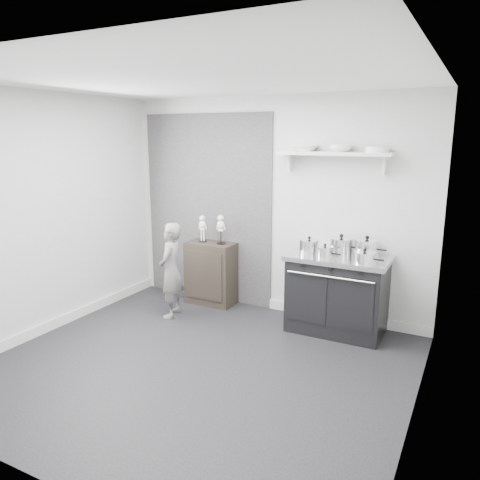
{
  "coord_description": "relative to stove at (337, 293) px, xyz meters",
  "views": [
    {
      "loc": [
        2.33,
        -3.55,
        2.22
      ],
      "look_at": [
        -0.01,
        0.95,
        1.08
      ],
      "focal_mm": 35.0,
      "sensor_mm": 36.0,
      "label": 1
    }
  ],
  "objects": [
    {
      "name": "ground",
      "position": [
        -0.97,
        -1.48,
        -0.45
      ],
      "size": [
        4.0,
        4.0,
        0.0
      ],
      "primitive_type": "plane",
      "color": "black",
      "rests_on": "ground"
    },
    {
      "name": "room_shell",
      "position": [
        -1.06,
        -1.33,
        1.18
      ],
      "size": [
        4.02,
        3.62,
        2.71
      ],
      "color": "#B8B8B6",
      "rests_on": "ground"
    },
    {
      "name": "pot_front_center",
      "position": [
        -0.11,
        -0.18,
        0.51
      ],
      "size": [
        0.27,
        0.18,
        0.16
      ],
      "color": "silver",
      "rests_on": "stove"
    },
    {
      "name": "bowl_small",
      "position": [
        -0.09,
        0.19,
        1.63
      ],
      "size": [
        0.25,
        0.25,
        0.08
      ],
      "primitive_type": "imported",
      "color": "white",
      "rests_on": "wall_shelf"
    },
    {
      "name": "bowl_large",
      "position": [
        -0.5,
        0.19,
        1.62
      ],
      "size": [
        0.28,
        0.28,
        0.07
      ],
      "primitive_type": "imported",
      "color": "white",
      "rests_on": "wall_shelf"
    },
    {
      "name": "pot_front_right",
      "position": [
        0.33,
        -0.2,
        0.51
      ],
      "size": [
        0.32,
        0.23,
        0.16
      ],
      "color": "silver",
      "rests_on": "stove"
    },
    {
      "name": "child",
      "position": [
        -1.95,
        -0.51,
        0.14
      ],
      "size": [
        0.39,
        0.49,
        1.19
      ],
      "primitive_type": "imported",
      "rotation": [
        0.0,
        0.0,
        -1.31
      ],
      "color": "slate",
      "rests_on": "ground"
    },
    {
      "name": "plate_stack",
      "position": [
        0.3,
        0.19,
        1.62
      ],
      "size": [
        0.25,
        0.25,
        0.06
      ],
      "primitive_type": "cylinder",
      "color": "white",
      "rests_on": "wall_shelf"
    },
    {
      "name": "skeleton_full",
      "position": [
        -1.89,
        0.13,
        0.58
      ],
      "size": [
        0.11,
        0.07,
        0.41
      ],
      "primitive_type": null,
      "color": "silver",
      "rests_on": "side_cabinet"
    },
    {
      "name": "pot_front_left",
      "position": [
        -0.33,
        -0.07,
        0.53
      ],
      "size": [
        0.31,
        0.22,
        0.2
      ],
      "color": "silver",
      "rests_on": "stove"
    },
    {
      "name": "pot_back_left",
      "position": [
        -0.02,
        0.12,
        0.54
      ],
      "size": [
        0.36,
        0.27,
        0.22
      ],
      "color": "silver",
      "rests_on": "stove"
    },
    {
      "name": "wall_shelf",
      "position": [
        -0.17,
        0.2,
        1.55
      ],
      "size": [
        1.3,
        0.26,
        0.24
      ],
      "color": "silver",
      "rests_on": "room_shell"
    },
    {
      "name": "side_cabinet",
      "position": [
        -1.76,
        0.13,
        -0.04
      ],
      "size": [
        0.64,
        0.37,
        0.83
      ],
      "primitive_type": "cube",
      "color": "black",
      "rests_on": "ground"
    },
    {
      "name": "stove",
      "position": [
        0.0,
        0.0,
        0.0
      ],
      "size": [
        1.12,
        0.7,
        0.9
      ],
      "color": "black",
      "rests_on": "ground"
    },
    {
      "name": "pot_back_right",
      "position": [
        0.27,
        0.13,
        0.54
      ],
      "size": [
        0.35,
        0.26,
        0.23
      ],
      "color": "silver",
      "rests_on": "stove"
    },
    {
      "name": "skeleton_torso",
      "position": [
        -1.61,
        0.13,
        0.6
      ],
      "size": [
        0.12,
        0.08,
        0.44
      ],
      "primitive_type": null,
      "color": "silver",
      "rests_on": "side_cabinet"
    }
  ]
}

